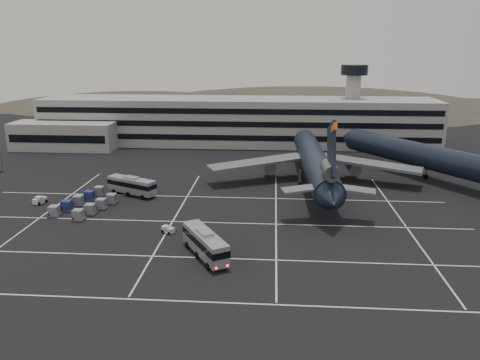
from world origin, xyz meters
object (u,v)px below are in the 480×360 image
(bus_far, at_px, (132,185))
(uld_cluster, at_px, (86,203))
(bus_near, at_px, (205,243))
(tug_a, at_px, (39,200))
(trijet_main, at_px, (315,162))

(bus_far, bearing_deg, uld_cluster, 169.56)
(bus_near, xyz_separation_m, uld_cluster, (-25.47, 19.32, -1.26))
(tug_a, bearing_deg, bus_near, -11.77)
(trijet_main, bearing_deg, bus_far, -167.20)
(bus_near, bearing_deg, bus_far, 93.60)
(trijet_main, distance_m, uld_cluster, 47.84)
(trijet_main, relative_size, bus_near, 5.13)
(bus_far, height_order, tug_a, bus_far)
(bus_far, bearing_deg, trijet_main, -49.58)
(bus_near, relative_size, bus_far, 1.01)
(tug_a, bearing_deg, uld_cluster, 8.83)
(trijet_main, height_order, bus_near, trijet_main)
(bus_far, distance_m, tug_a, 17.69)
(tug_a, height_order, uld_cluster, uld_cluster)
(bus_near, xyz_separation_m, tug_a, (-35.46, 21.11, -1.51))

